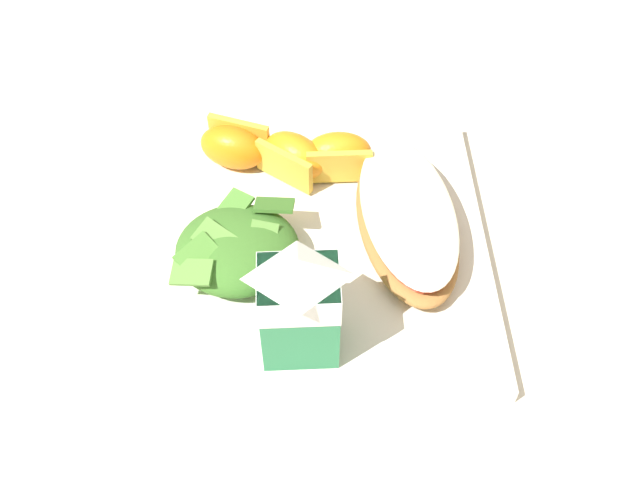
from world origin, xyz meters
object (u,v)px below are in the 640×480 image
at_px(milk_carton, 299,302).
at_px(orange_wedge_front, 338,155).
at_px(cheesy_pizza_bread, 407,220).
at_px(orange_wedge_rear, 233,146).
at_px(white_plate, 320,253).
at_px(paper_napkin, 336,74).
at_px(orange_wedge_middle, 294,157).
at_px(green_salad_pile, 237,249).

bearing_deg(milk_carton, orange_wedge_front, -102.24).
relative_size(cheesy_pizza_bread, orange_wedge_rear, 2.57).
bearing_deg(milk_carton, orange_wedge_rear, -74.34).
height_order(white_plate, orange_wedge_front, orange_wedge_front).
bearing_deg(paper_napkin, orange_wedge_rear, 53.09).
distance_m(orange_wedge_front, orange_wedge_middle, 0.04).
distance_m(cheesy_pizza_bread, orange_wedge_middle, 0.12).
relative_size(orange_wedge_front, orange_wedge_middle, 0.86).
xyz_separation_m(milk_carton, paper_napkin, (-0.05, -0.33, -0.07)).
bearing_deg(paper_napkin, milk_carton, 81.99).
xyz_separation_m(white_plate, milk_carton, (0.02, 0.09, 0.07)).
bearing_deg(orange_wedge_front, orange_wedge_middle, 0.56).
bearing_deg(orange_wedge_middle, paper_napkin, -107.46).
xyz_separation_m(white_plate, orange_wedge_front, (-0.02, -0.09, 0.03)).
height_order(milk_carton, paper_napkin, milk_carton).
bearing_deg(orange_wedge_middle, orange_wedge_rear, -16.05).
xyz_separation_m(white_plate, orange_wedge_middle, (0.02, -0.09, 0.03)).
height_order(white_plate, orange_wedge_middle, orange_wedge_middle).
xyz_separation_m(green_salad_pile, orange_wedge_middle, (-0.05, -0.10, -0.00)).
distance_m(green_salad_pile, paper_napkin, 0.27).
height_order(cheesy_pizza_bread, paper_napkin, cheesy_pizza_bread).
height_order(cheesy_pizza_bread, green_salad_pile, green_salad_pile).
height_order(milk_carton, orange_wedge_middle, milk_carton).
xyz_separation_m(milk_carton, orange_wedge_front, (-0.04, -0.18, -0.04)).
xyz_separation_m(cheesy_pizza_bread, orange_wedge_middle, (0.09, -0.08, 0.00)).
bearing_deg(white_plate, orange_wedge_middle, -77.20).
distance_m(milk_carton, paper_napkin, 0.34).
bearing_deg(orange_wedge_front, milk_carton, 77.76).
relative_size(milk_carton, paper_napkin, 1.00).
bearing_deg(paper_napkin, green_salad_pile, 69.31).
xyz_separation_m(white_plate, orange_wedge_rear, (0.07, -0.10, 0.03)).
distance_m(white_plate, milk_carton, 0.12).
relative_size(orange_wedge_front, paper_napkin, 0.55).
bearing_deg(cheesy_pizza_bread, orange_wedge_middle, -39.12).
bearing_deg(green_salad_pile, paper_napkin, -110.69).
distance_m(green_salad_pile, orange_wedge_rear, 0.12).
relative_size(milk_carton, orange_wedge_front, 1.83).
xyz_separation_m(cheesy_pizza_bread, milk_carton, (0.09, 0.10, 0.04)).
distance_m(orange_wedge_middle, paper_napkin, 0.16).
bearing_deg(cheesy_pizza_bread, paper_napkin, -78.52).
height_order(orange_wedge_front, paper_napkin, orange_wedge_front).
xyz_separation_m(green_salad_pile, paper_napkin, (-0.09, -0.25, -0.04)).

